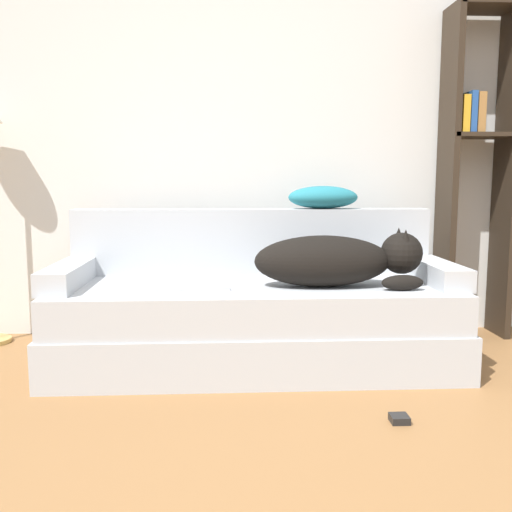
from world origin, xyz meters
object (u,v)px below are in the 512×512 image
object	(u,v)px
throw_pillow	(323,197)
bookshelf	(476,159)
power_adapter	(399,419)
couch	(255,325)
dog	(337,260)
laptop	(192,286)

from	to	relation	value
throw_pillow	bookshelf	distance (m)	0.95
throw_pillow	power_adapter	bearing A→B (deg)	-83.43
couch	dog	world-z (taller)	dog
power_adapter	dog	bearing A→B (deg)	101.08
laptop	power_adapter	world-z (taller)	laptop
laptop	bookshelf	xyz separation A→B (m)	(1.61, 0.59, 0.62)
throw_pillow	power_adapter	size ratio (longest dim) A/B	5.52
dog	bookshelf	world-z (taller)	bookshelf
bookshelf	dog	bearing A→B (deg)	-147.49
bookshelf	laptop	bearing A→B (deg)	-159.99
throw_pillow	couch	bearing A→B (deg)	-139.29
couch	throw_pillow	world-z (taller)	throw_pillow
dog	laptop	bearing A→B (deg)	-179.76
laptop	throw_pillow	distance (m)	0.91
laptop	bookshelf	size ratio (longest dim) A/B	0.19
dog	throw_pillow	world-z (taller)	throw_pillow
power_adapter	bookshelf	bearing A→B (deg)	57.09
couch	dog	bearing A→B (deg)	-13.70
laptop	power_adapter	bearing A→B (deg)	-45.16
throw_pillow	bookshelf	xyz separation A→B (m)	(0.91, 0.15, 0.22)
couch	throw_pillow	size ratio (longest dim) A/B	5.15
couch	laptop	world-z (taller)	laptop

